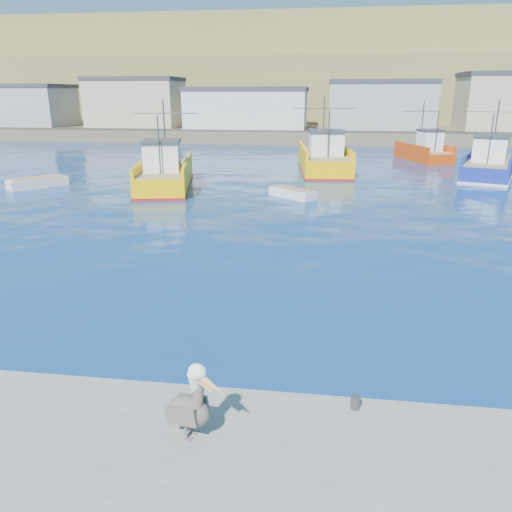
{
  "coord_description": "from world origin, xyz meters",
  "views": [
    {
      "loc": [
        2.14,
        -12.63,
        6.86
      ],
      "look_at": [
        -0.08,
        3.65,
        1.47
      ],
      "focal_mm": 35.0,
      "sensor_mm": 36.0,
      "label": 1
    }
  ],
  "objects_px": {
    "trawler_yellow_a": "(165,174)",
    "skiff_mid": "(293,194)",
    "trawler_blue": "(489,165)",
    "boat_orange": "(424,151)",
    "skiff_left": "(38,183)",
    "pelican": "(191,406)",
    "trawler_yellow_b": "(324,159)"
  },
  "relations": [
    {
      "from": "trawler_blue",
      "to": "skiff_mid",
      "type": "xyz_separation_m",
      "value": [
        -16.02,
        -11.06,
        -0.75
      ]
    },
    {
      "from": "trawler_yellow_b",
      "to": "trawler_blue",
      "type": "bearing_deg",
      "value": -6.25
    },
    {
      "from": "trawler_blue",
      "to": "skiff_left",
      "type": "height_order",
      "value": "trawler_blue"
    },
    {
      "from": "trawler_yellow_b",
      "to": "boat_orange",
      "type": "bearing_deg",
      "value": 40.27
    },
    {
      "from": "trawler_yellow_b",
      "to": "boat_orange",
      "type": "height_order",
      "value": "trawler_yellow_b"
    },
    {
      "from": "trawler_yellow_a",
      "to": "trawler_blue",
      "type": "xyz_separation_m",
      "value": [
        25.85,
        8.56,
        -0.02
      ]
    },
    {
      "from": "trawler_yellow_a",
      "to": "skiff_mid",
      "type": "bearing_deg",
      "value": -14.26
    },
    {
      "from": "trawler_yellow_b",
      "to": "skiff_mid",
      "type": "bearing_deg",
      "value": -99.07
    },
    {
      "from": "trawler_yellow_a",
      "to": "pelican",
      "type": "bearing_deg",
      "value": -71.47
    },
    {
      "from": "trawler_yellow_a",
      "to": "skiff_mid",
      "type": "height_order",
      "value": "trawler_yellow_a"
    },
    {
      "from": "trawler_blue",
      "to": "boat_orange",
      "type": "relative_size",
      "value": 1.32
    },
    {
      "from": "skiff_left",
      "to": "pelican",
      "type": "relative_size",
      "value": 2.59
    },
    {
      "from": "trawler_yellow_a",
      "to": "pelican",
      "type": "xyz_separation_m",
      "value": [
        9.58,
        -28.58,
        0.18
      ]
    },
    {
      "from": "skiff_left",
      "to": "pelican",
      "type": "distance_m",
      "value": 33.46
    },
    {
      "from": "skiff_left",
      "to": "pelican",
      "type": "height_order",
      "value": "pelican"
    },
    {
      "from": "pelican",
      "to": "trawler_yellow_b",
      "type": "bearing_deg",
      "value": 86.66
    },
    {
      "from": "trawler_yellow_b",
      "to": "boat_orange",
      "type": "relative_size",
      "value": 1.46
    },
    {
      "from": "trawler_blue",
      "to": "boat_orange",
      "type": "distance_m",
      "value": 11.01
    },
    {
      "from": "skiff_mid",
      "to": "pelican",
      "type": "relative_size",
      "value": 2.12
    },
    {
      "from": "trawler_yellow_a",
      "to": "skiff_left",
      "type": "bearing_deg",
      "value": -172.68
    },
    {
      "from": "trawler_yellow_a",
      "to": "skiff_left",
      "type": "xyz_separation_m",
      "value": [
        -9.69,
        -1.24,
        -0.72
      ]
    },
    {
      "from": "boat_orange",
      "to": "trawler_yellow_b",
      "type": "bearing_deg",
      "value": -139.73
    },
    {
      "from": "skiff_left",
      "to": "skiff_mid",
      "type": "bearing_deg",
      "value": -3.68
    },
    {
      "from": "skiff_left",
      "to": "pelican",
      "type": "bearing_deg",
      "value": -54.82
    },
    {
      "from": "trawler_blue",
      "to": "skiff_left",
      "type": "bearing_deg",
      "value": -164.58
    },
    {
      "from": "skiff_left",
      "to": "pelican",
      "type": "xyz_separation_m",
      "value": [
        19.27,
        -27.34,
        0.9
      ]
    },
    {
      "from": "trawler_yellow_a",
      "to": "trawler_yellow_b",
      "type": "height_order",
      "value": "trawler_yellow_b"
    },
    {
      "from": "skiff_mid",
      "to": "pelican",
      "type": "xyz_separation_m",
      "value": [
        -0.25,
        -26.08,
        0.95
      ]
    },
    {
      "from": "boat_orange",
      "to": "skiff_left",
      "type": "relative_size",
      "value": 1.99
    },
    {
      "from": "trawler_blue",
      "to": "skiff_left",
      "type": "relative_size",
      "value": 2.63
    },
    {
      "from": "trawler_yellow_b",
      "to": "skiff_left",
      "type": "bearing_deg",
      "value": -152.22
    },
    {
      "from": "trawler_yellow_a",
      "to": "trawler_blue",
      "type": "height_order",
      "value": "trawler_yellow_a"
    }
  ]
}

